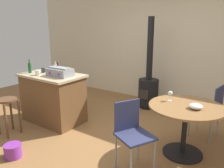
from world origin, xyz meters
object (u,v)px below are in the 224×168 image
at_px(dining_table, 185,117).
at_px(folding_chair_far, 210,107).
at_px(wooden_stool, 8,108).
at_px(bottle_0, 55,67).
at_px(serving_bowl, 196,106).
at_px(bottle_1, 58,69).
at_px(wine_glass, 170,94).
at_px(cup_1, 38,73).
at_px(kitchen_island, 53,98).
at_px(wood_stove, 148,86).
at_px(toolbox, 60,72).
at_px(plastic_bucket, 13,151).
at_px(cup_0, 43,70).
at_px(folding_chair_near, 132,131).
at_px(bottle_2, 30,68).

distance_m(dining_table, folding_chair_far, 0.73).
xyz_separation_m(wooden_stool, bottle_0, (0.01, 1.06, 0.53)).
bearing_deg(serving_bowl, bottle_1, -179.31).
xyz_separation_m(wooden_stool, dining_table, (2.60, 1.06, 0.11)).
distance_m(dining_table, wine_glass, 0.39).
bearing_deg(bottle_1, wine_glass, 4.08).
distance_m(folding_chair_far, serving_bowl, 0.80).
relative_size(wooden_stool, bottle_0, 3.25).
distance_m(dining_table, bottle_1, 2.46).
relative_size(dining_table, cup_1, 8.35).
distance_m(kitchen_island, wooden_stool, 0.82).
height_order(wood_stove, serving_bowl, wood_stove).
relative_size(wood_stove, wine_glass, 13.66).
distance_m(toolbox, plastic_bucket, 1.49).
height_order(wine_glass, plastic_bucket, wine_glass).
relative_size(cup_0, wine_glass, 0.79).
distance_m(cup_1, plastic_bucket, 1.46).
relative_size(wood_stove, cup_1, 16.17).
bearing_deg(wood_stove, toolbox, -117.84).
bearing_deg(cup_1, plastic_bucket, -57.09).
bearing_deg(kitchen_island, folding_chair_near, -12.96).
xyz_separation_m(bottle_2, wine_glass, (2.59, 0.46, -0.17)).
xyz_separation_m(folding_chair_far, plastic_bucket, (-2.08, -2.15, -0.43)).
height_order(folding_chair_far, serving_bowl, folding_chair_far).
relative_size(bottle_0, bottle_1, 0.97).
bearing_deg(cup_1, serving_bowl, 8.24).
height_order(folding_chair_far, cup_1, cup_1).
height_order(dining_table, cup_1, cup_1).
distance_m(folding_chair_far, toolbox, 2.57).
xyz_separation_m(toolbox, bottle_1, (-0.26, 0.18, 0.00)).
relative_size(bottle_0, serving_bowl, 1.06).
xyz_separation_m(dining_table, wine_glass, (-0.26, 0.07, 0.28)).
distance_m(folding_chair_far, cup_0, 3.02).
xyz_separation_m(bottle_0, wine_glass, (2.33, 0.07, -0.15)).
xyz_separation_m(folding_chair_near, serving_bowl, (0.57, 0.66, 0.24)).
relative_size(folding_chair_far, wine_glass, 6.16).
xyz_separation_m(toolbox, bottle_0, (-0.42, 0.27, -0.00)).
bearing_deg(kitchen_island, bottle_0, 125.72).
bearing_deg(plastic_bucket, dining_table, 36.93).
height_order(folding_chair_far, plastic_bucket, folding_chair_far).
distance_m(dining_table, cup_0, 2.71).
distance_m(folding_chair_near, bottle_2, 2.48).
bearing_deg(serving_bowl, kitchen_island, -175.43).
bearing_deg(serving_bowl, folding_chair_near, -130.88).
height_order(wood_stove, bottle_1, wood_stove).
bearing_deg(bottle_1, folding_chair_near, -17.43).
bearing_deg(folding_chair_near, kitchen_island, 167.04).
xyz_separation_m(kitchen_island, wooden_stool, (-0.20, -0.80, -0.00)).
distance_m(kitchen_island, folding_chair_near, 2.02).
relative_size(folding_chair_far, cup_0, 7.82).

